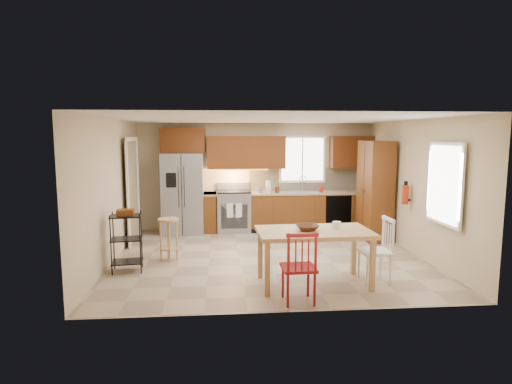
{
  "coord_description": "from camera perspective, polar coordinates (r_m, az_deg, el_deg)",
  "views": [
    {
      "loc": [
        -0.87,
        -7.58,
        2.21
      ],
      "look_at": [
        -0.19,
        0.4,
        1.15
      ],
      "focal_mm": 30.0,
      "sensor_mm": 36.0,
      "label": 1
    }
  ],
  "objects": [
    {
      "name": "bar_stool",
      "position": [
        7.79,
        -11.56,
        -6.22
      ],
      "size": [
        0.47,
        0.47,
        0.76
      ],
      "primitive_type": null,
      "rotation": [
        0.0,
        0.0,
        0.36
      ],
      "color": "tan",
      "rests_on": "floor"
    },
    {
      "name": "upper_left_block",
      "position": [
        9.94,
        -1.31,
        5.31
      ],
      "size": [
        1.8,
        0.35,
        0.75
      ],
      "primitive_type": "cube",
      "color": "#5F2E0F",
      "rests_on": "wall_back"
    },
    {
      "name": "floor",
      "position": [
        7.95,
        1.61,
        -8.61
      ],
      "size": [
        5.5,
        5.5,
        0.0
      ],
      "primitive_type": "plane",
      "color": "tan",
      "rests_on": "ground"
    },
    {
      "name": "upper_over_fridge",
      "position": [
        9.94,
        -9.75,
        6.79
      ],
      "size": [
        1.0,
        0.35,
        0.55
      ],
      "primitive_type": "cube",
      "color": "#5F2E0F",
      "rests_on": "wall_back"
    },
    {
      "name": "fire_extinguisher",
      "position": [
        8.56,
        19.29,
        -0.34
      ],
      "size": [
        0.12,
        0.12,
        0.36
      ],
      "primitive_type": "cylinder",
      "color": "#AA220B",
      "rests_on": "wall_right"
    },
    {
      "name": "range_stove",
      "position": [
        9.93,
        -2.97,
        -2.63
      ],
      "size": [
        0.76,
        0.63,
        0.92
      ],
      "primitive_type": "cube",
      "color": "gray",
      "rests_on": "floor"
    },
    {
      "name": "base_cabinet_run",
      "position": [
        10.17,
        7.45,
        -2.5
      ],
      "size": [
        2.92,
        0.6,
        0.9
      ],
      "primitive_type": "cube",
      "color": "#603111",
      "rests_on": "floor"
    },
    {
      "name": "pantry",
      "position": [
        9.45,
        15.58,
        0.21
      ],
      "size": [
        0.5,
        0.95,
        2.1
      ],
      "primitive_type": "cube",
      "color": "#603111",
      "rests_on": "floor"
    },
    {
      "name": "utility_cart",
      "position": [
        7.31,
        -16.86,
        -6.42
      ],
      "size": [
        0.53,
        0.43,
        0.98
      ],
      "primitive_type": null,
      "rotation": [
        0.0,
        0.0,
        0.12
      ],
      "color": "black",
      "rests_on": "floor"
    },
    {
      "name": "window_back",
      "position": [
        10.27,
        6.2,
        4.36
      ],
      "size": [
        1.12,
        0.04,
        1.12
      ],
      "primitive_type": "cube",
      "color": "white",
      "rests_on": "wall_back"
    },
    {
      "name": "canister_wood",
      "position": [
        9.87,
        2.83,
        0.31
      ],
      "size": [
        0.1,
        0.1,
        0.14
      ],
      "primitive_type": "cylinder",
      "color": "#4E2B14",
      "rests_on": "base_cabinet_run"
    },
    {
      "name": "soap_bottle",
      "position": [
        10.04,
        8.69,
        0.5
      ],
      "size": [
        0.09,
        0.09,
        0.19
      ],
      "primitive_type": "imported",
      "color": "#AA220B",
      "rests_on": "base_cabinet_run"
    },
    {
      "name": "base_cabinet_narrow",
      "position": [
        9.94,
        -6.14,
        -2.71
      ],
      "size": [
        0.3,
        0.6,
        0.9
      ],
      "primitive_type": "cube",
      "color": "#603111",
      "rests_on": "floor"
    },
    {
      "name": "undercab_glow",
      "position": [
        9.92,
        -3.03,
        3.01
      ],
      "size": [
        1.6,
        0.3,
        0.01
      ],
      "primitive_type": "cube",
      "color": "#FFBF66",
      "rests_on": "wall_back"
    },
    {
      "name": "wall_front",
      "position": [
        5.25,
        4.75,
        -3.02
      ],
      "size": [
        5.5,
        0.02,
        2.5
      ],
      "primitive_type": "cube",
      "color": "#CCB793",
      "rests_on": "ground"
    },
    {
      "name": "sink",
      "position": [
        10.07,
        6.44,
        -0.22
      ],
      "size": [
        0.62,
        0.46,
        0.16
      ],
      "primitive_type": "cube",
      "color": "gray",
      "rests_on": "base_cabinet_run"
    },
    {
      "name": "window_right",
      "position": [
        7.39,
        23.87,
        0.99
      ],
      "size": [
        0.04,
        1.02,
        1.32
      ],
      "primitive_type": "cube",
      "color": "white",
      "rests_on": "wall_right"
    },
    {
      "name": "ceiling",
      "position": [
        7.64,
        1.68,
        9.71
      ],
      "size": [
        5.5,
        5.0,
        0.02
      ],
      "primitive_type": "cube",
      "color": "silver",
      "rests_on": "ground"
    },
    {
      "name": "wall_back",
      "position": [
        10.17,
        0.04,
        2.11
      ],
      "size": [
        5.5,
        0.02,
        2.5
      ],
      "primitive_type": "cube",
      "color": "#CCB793",
      "rests_on": "ground"
    },
    {
      "name": "doorway",
      "position": [
        9.14,
        -16.21,
        -0.06
      ],
      "size": [
        0.04,
        0.95,
        2.1
      ],
      "primitive_type": "cube",
      "color": "#8C7A59",
      "rests_on": "wall_left"
    },
    {
      "name": "table_bowl",
      "position": [
        6.35,
        6.85,
        -5.14
      ],
      "size": [
        0.35,
        0.35,
        0.08
      ],
      "primitive_type": "imported",
      "rotation": [
        0.0,
        0.0,
        0.03
      ],
      "color": "#4E2B14",
      "rests_on": "dining_table"
    },
    {
      "name": "chair_white",
      "position": [
        6.76,
        15.57,
        -7.48
      ],
      "size": [
        0.47,
        0.47,
        0.98
      ],
      "primitive_type": null,
      "rotation": [
        0.0,
        0.0,
        1.6
      ],
      "color": "white",
      "rests_on": "floor"
    },
    {
      "name": "refrigerator",
      "position": [
        9.83,
        -9.69,
        -0.17
      ],
      "size": [
        0.92,
        0.75,
        1.82
      ],
      "primitive_type": "cube",
      "color": "gray",
      "rests_on": "floor"
    },
    {
      "name": "wall_right",
      "position": [
        8.46,
        20.49,
        0.54
      ],
      "size": [
        0.02,
        5.0,
        2.5
      ],
      "primitive_type": "cube",
      "color": "#CCB793",
      "rests_on": "ground"
    },
    {
      "name": "upper_right_block",
      "position": [
        10.4,
        12.63,
        5.23
      ],
      "size": [
        1.0,
        0.35,
        0.75
      ],
      "primitive_type": "cube",
      "color": "#5F2E0F",
      "rests_on": "wall_back"
    },
    {
      "name": "paper_towel",
      "position": [
        9.87,
        1.66,
        0.72
      ],
      "size": [
        0.12,
        0.12,
        0.28
      ],
      "primitive_type": "cylinder",
      "color": "white",
      "rests_on": "base_cabinet_run"
    },
    {
      "name": "table_jar",
      "position": [
        6.55,
        10.7,
        -4.54
      ],
      "size": [
        0.13,
        0.13,
        0.15
      ],
      "primitive_type": "cylinder",
      "rotation": [
        0.0,
        0.0,
        0.03
      ],
      "color": "white",
      "rests_on": "dining_table"
    },
    {
      "name": "dishwasher",
      "position": [
        10.03,
        10.94,
        -2.71
      ],
      "size": [
        0.6,
        0.02,
        0.78
      ],
      "primitive_type": "cube",
      "color": "black",
      "rests_on": "floor"
    },
    {
      "name": "backsplash",
      "position": [
        10.35,
        7.19,
        1.73
      ],
      "size": [
        2.92,
        0.03,
        0.55
      ],
      "primitive_type": "cube",
      "color": "beige",
      "rests_on": "wall_back"
    },
    {
      "name": "canister_steel",
      "position": [
        9.85,
        0.51,
        0.42
      ],
      "size": [
        0.11,
        0.11,
        0.18
      ],
      "primitive_type": "cylinder",
      "color": "gray",
      "rests_on": "base_cabinet_run"
    },
    {
      "name": "dining_table",
      "position": [
        6.47,
        7.71,
        -8.71
      ],
      "size": [
        1.7,
        0.99,
        0.81
      ],
      "primitive_type": null,
      "rotation": [
        0.0,
        0.0,
        0.03
      ],
      "color": "tan",
      "rests_on": "floor"
    },
    {
      "name": "chair_red",
      "position": [
        5.77,
        5.7,
        -9.84
      ],
      "size": [
        0.47,
        0.47,
        0.98
      ],
      "primitive_type": null,
      "rotation": [
        0.0,
        0.0,
        0.03
      ],
      "color": "maroon",
      "rests_on": "floor"
    },
    {
      "name": "wall_left",
      "position": [
        7.87,
        -18.67,
        0.13
      ],
      "size": [
        0.02,
        5.0,
        2.5
      ],
      "primitive_type": "cube",
      "color": "#CCB793",
      "rests_on": "ground"
    }
  ]
}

